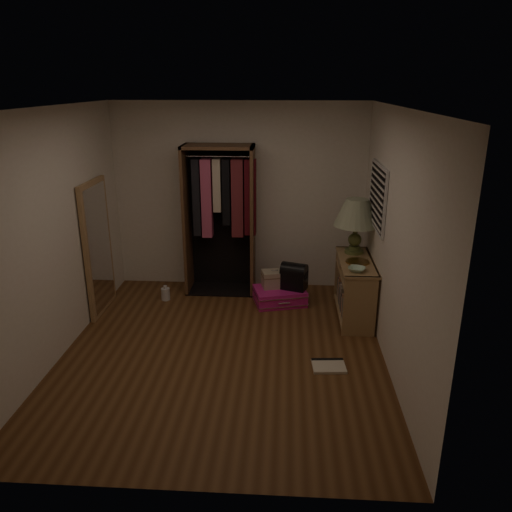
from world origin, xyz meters
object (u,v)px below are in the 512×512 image
at_px(open_wardrobe, 222,208).
at_px(train_case, 275,279).
at_px(pink_suitcase, 280,296).
at_px(table_lamp, 356,214).
at_px(floor_mirror, 98,248).
at_px(white_jug, 166,294).
at_px(black_bag, 294,276).
at_px(console_bookshelf, 354,286).

xyz_separation_m(open_wardrobe, train_case, (0.74, -0.36, -0.88)).
height_order(pink_suitcase, table_lamp, table_lamp).
relative_size(floor_mirror, train_case, 4.47).
relative_size(open_wardrobe, table_lamp, 2.92).
distance_m(pink_suitcase, white_jug, 1.56).
bearing_deg(table_lamp, black_bag, 175.72).
relative_size(floor_mirror, white_jug, 8.19).
bearing_deg(open_wardrobe, console_bookshelf, -22.62).
bearing_deg(train_case, pink_suitcase, -57.58).
distance_m(open_wardrobe, pink_suitcase, 1.43).
bearing_deg(table_lamp, white_jug, 179.12).
bearing_deg(black_bag, open_wardrobe, 176.97).
bearing_deg(open_wardrobe, black_bag, -22.25).
height_order(pink_suitcase, white_jug, same).
distance_m(open_wardrobe, white_jug, 1.41).
xyz_separation_m(black_bag, table_lamp, (0.76, -0.06, 0.87)).
bearing_deg(open_wardrobe, white_jug, -150.41).
distance_m(open_wardrobe, table_lamp, 1.82).
bearing_deg(white_jug, train_case, 2.46).
relative_size(floor_mirror, black_bag, 4.41).
distance_m(open_wardrobe, floor_mirror, 1.71).
height_order(open_wardrobe, table_lamp, open_wardrobe).
bearing_deg(floor_mirror, table_lamp, 5.38).
bearing_deg(white_jug, table_lamp, -0.88).
relative_size(open_wardrobe, pink_suitcase, 2.64).
height_order(floor_mirror, white_jug, floor_mirror).
relative_size(pink_suitcase, train_case, 2.04).
xyz_separation_m(pink_suitcase, train_case, (-0.07, 0.07, 0.22)).
bearing_deg(black_bag, pink_suitcase, -153.48).
relative_size(train_case, white_jug, 1.83).
xyz_separation_m(console_bookshelf, black_bag, (-0.75, 0.32, -0.00)).
distance_m(pink_suitcase, table_lamp, 1.50).
bearing_deg(train_case, console_bookshelf, -34.09).
distance_m(console_bookshelf, black_bag, 0.82).
relative_size(train_case, table_lamp, 0.54).
height_order(console_bookshelf, open_wardrobe, open_wardrobe).
distance_m(console_bookshelf, table_lamp, 0.91).
bearing_deg(white_jug, floor_mirror, -155.02).
relative_size(train_case, black_bag, 0.99).
relative_size(pink_suitcase, white_jug, 3.75).
bearing_deg(table_lamp, train_case, 174.27).
bearing_deg(console_bookshelf, floor_mirror, -179.29).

